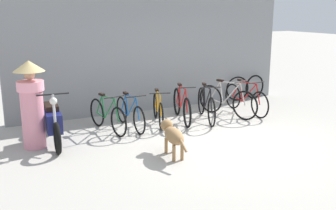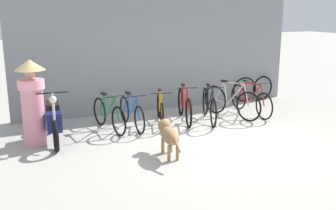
# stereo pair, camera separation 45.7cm
# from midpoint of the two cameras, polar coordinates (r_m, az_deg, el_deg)

# --- Properties ---
(ground_plane) EXTENTS (60.00, 60.00, 0.00)m
(ground_plane) POSITION_cam_midpoint_polar(r_m,az_deg,el_deg) (7.83, 6.19, -5.41)
(ground_plane) COLOR #ADA89E
(shop_wall_back) EXTENTS (7.48, 0.20, 2.90)m
(shop_wall_back) POSITION_cam_midpoint_polar(r_m,az_deg,el_deg) (10.19, -3.11, 7.48)
(shop_wall_back) COLOR gray
(shop_wall_back) RESTS_ON ground
(bicycle_0) EXTENTS (0.46, 1.57, 0.83)m
(bicycle_0) POSITION_cam_midpoint_polar(r_m,az_deg,el_deg) (8.52, -10.33, -1.56)
(bicycle_0) COLOR black
(bicycle_0) RESTS_ON ground
(bicycle_1) EXTENTS (0.46, 1.62, 0.80)m
(bicycle_1) POSITION_cam_midpoint_polar(r_m,az_deg,el_deg) (8.66, -7.06, -1.24)
(bicycle_1) COLOR black
(bicycle_1) RESTS_ON ground
(bicycle_2) EXTENTS (0.59, 1.52, 0.80)m
(bicycle_2) POSITION_cam_midpoint_polar(r_m,az_deg,el_deg) (8.94, -2.92, -0.69)
(bicycle_2) COLOR black
(bicycle_2) RESTS_ON ground
(bicycle_3) EXTENTS (0.60, 1.72, 0.88)m
(bicycle_3) POSITION_cam_midpoint_polar(r_m,az_deg,el_deg) (9.16, 0.57, -0.14)
(bicycle_3) COLOR black
(bicycle_3) RESTS_ON ground
(bicycle_4) EXTENTS (0.66, 1.68, 0.88)m
(bicycle_4) POSITION_cam_midpoint_polar(r_m,az_deg,el_deg) (9.24, 4.14, -0.02)
(bicycle_4) COLOR black
(bicycle_4) RESTS_ON ground
(bicycle_5) EXTENTS (0.65, 1.64, 0.92)m
(bicycle_5) POSITION_cam_midpoint_polar(r_m,az_deg,el_deg) (9.64, 7.23, 0.56)
(bicycle_5) COLOR black
(bicycle_5) RESTS_ON ground
(bicycle_6) EXTENTS (0.46, 1.75, 0.86)m
(bicycle_6) POSITION_cam_midpoint_polar(r_m,az_deg,el_deg) (10.01, 9.92, 0.84)
(bicycle_6) COLOR black
(bicycle_6) RESTS_ON ground
(motorcycle) EXTENTS (0.58, 1.92, 1.06)m
(motorcycle) POSITION_cam_midpoint_polar(r_m,az_deg,el_deg) (8.03, -17.93, -2.33)
(motorcycle) COLOR black
(motorcycle) RESTS_ON ground
(stray_dog) EXTENTS (0.37, 1.18, 0.58)m
(stray_dog) POSITION_cam_midpoint_polar(r_m,az_deg,el_deg) (7.01, -1.21, -4.32)
(stray_dog) COLOR #997247
(stray_dog) RESTS_ON ground
(person_in_robes) EXTENTS (0.75, 0.75, 1.66)m
(person_in_robes) POSITION_cam_midpoint_polar(r_m,az_deg,el_deg) (7.77, -20.79, 0.56)
(person_in_robes) COLOR pink
(person_in_robes) RESTS_ON ground
(spare_tire_left) EXTENTS (0.70, 0.16, 0.70)m
(spare_tire_left) POSITION_cam_midpoint_polar(r_m,az_deg,el_deg) (11.34, 8.91, 2.36)
(spare_tire_left) COLOR black
(spare_tire_left) RESTS_ON ground
(spare_tire_right) EXTENTS (0.70, 0.11, 0.70)m
(spare_tire_right) POSITION_cam_midpoint_polar(r_m,az_deg,el_deg) (11.71, 11.37, 2.61)
(spare_tire_right) COLOR black
(spare_tire_right) RESTS_ON ground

